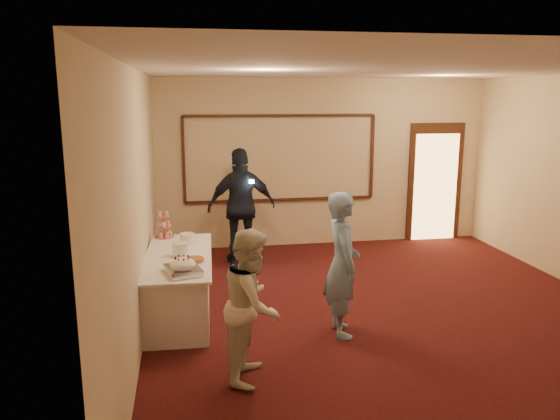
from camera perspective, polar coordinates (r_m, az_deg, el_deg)
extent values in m
plane|color=black|center=(7.07, 11.57, -10.83)|extent=(7.00, 7.00, 0.00)
cube|color=beige|center=(9.94, 4.60, 4.94)|extent=(6.00, 0.04, 3.00)
cube|color=beige|center=(6.19, -14.62, 0.28)|extent=(0.04, 7.00, 3.00)
cube|color=white|center=(6.54, 12.70, 14.21)|extent=(6.00, 7.00, 0.04)
cube|color=#371E10|center=(9.84, 0.06, 1.07)|extent=(3.40, 0.04, 0.05)
cube|color=#371E10|center=(9.67, 0.06, 9.84)|extent=(3.40, 0.04, 0.05)
cube|color=#371E10|center=(9.58, -10.04, 5.13)|extent=(0.05, 0.04, 1.50)
cube|color=#371E10|center=(10.16, 9.60, 5.53)|extent=(0.05, 0.04, 1.50)
cube|color=#371E10|center=(10.69, 15.86, 2.85)|extent=(1.05, 0.06, 2.20)
cube|color=#FFBF66|center=(10.68, 15.90, 2.30)|extent=(0.85, 0.02, 2.00)
cube|color=white|center=(6.99, -10.46, -7.82)|extent=(0.80, 2.01, 0.74)
cube|color=white|center=(6.87, -10.58, -4.80)|extent=(0.90, 2.12, 0.03)
cube|color=#B3B6BA|center=(6.19, -10.11, -6.34)|extent=(0.44, 0.51, 0.04)
ellipsoid|color=silver|center=(6.16, -10.13, -5.60)|extent=(0.29, 0.29, 0.13)
cube|color=silver|center=(6.31, -9.24, -5.74)|extent=(0.22, 0.26, 0.01)
cylinder|color=#CA3F61|center=(7.72, -12.05, -1.50)|extent=(0.02, 0.02, 0.36)
cylinder|color=#CA3F61|center=(7.76, -12.00, -2.75)|extent=(0.27, 0.27, 0.01)
cylinder|color=#CA3F61|center=(7.72, -12.04, -1.72)|extent=(0.21, 0.21, 0.01)
cylinder|color=#CA3F61|center=(7.69, -12.09, -0.68)|extent=(0.14, 0.14, 0.01)
cylinder|color=white|center=(6.81, -10.39, -4.12)|extent=(0.19, 0.19, 0.16)
cylinder|color=white|center=(6.79, -10.41, -3.45)|extent=(0.20, 0.20, 0.01)
cylinder|color=white|center=(7.27, -9.69, -3.08)|extent=(0.18, 0.18, 0.15)
cylinder|color=white|center=(7.25, -9.71, -2.47)|extent=(0.19, 0.19, 0.01)
cylinder|color=white|center=(6.55, -8.91, -5.37)|extent=(0.25, 0.25, 0.01)
cylinder|color=brown|center=(6.54, -8.92, -5.15)|extent=(0.22, 0.22, 0.04)
imported|color=#77A2C9|center=(6.24, 6.51, -5.65)|extent=(0.42, 0.62, 1.67)
imported|color=silver|center=(5.31, -2.89, -9.83)|extent=(0.76, 0.86, 1.49)
imported|color=black|center=(8.82, -4.03, 0.37)|extent=(1.14, 0.56, 1.88)
cube|color=white|center=(8.56, -2.99, 2.98)|extent=(0.08, 0.05, 0.05)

